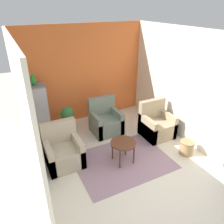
{
  "coord_description": "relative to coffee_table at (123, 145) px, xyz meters",
  "views": [
    {
      "loc": [
        -2.05,
        -2.25,
        3.25
      ],
      "look_at": [
        0.0,
        1.78,
        0.97
      ],
      "focal_mm": 35.0,
      "sensor_mm": 36.0,
      "label": 1
    }
  ],
  "objects": [
    {
      "name": "ground_plane",
      "position": [
        0.04,
        -1.16,
        -0.46
      ],
      "size": [
        20.0,
        20.0,
        0.0
      ],
      "primitive_type": "plane",
      "color": "beige",
      "rests_on": "ground"
    },
    {
      "name": "wall_back_accent",
      "position": [
        0.04,
        2.44,
        0.93
      ],
      "size": [
        3.78,
        0.06,
        2.77
      ],
      "color": "orange",
      "rests_on": "ground_plane"
    },
    {
      "name": "wall_left",
      "position": [
        -1.82,
        0.63,
        0.93
      ],
      "size": [
        0.06,
        3.57,
        2.77
      ],
      "color": "silver",
      "rests_on": "ground_plane"
    },
    {
      "name": "wall_right",
      "position": [
        1.9,
        0.63,
        0.93
      ],
      "size": [
        0.06,
        3.57,
        2.77
      ],
      "color": "silver",
      "rests_on": "ground_plane"
    },
    {
      "name": "area_rug",
      "position": [
        0.0,
        -0.0,
        -0.45
      ],
      "size": [
        2.09,
        1.57,
        0.01
      ],
      "color": "gray",
      "rests_on": "ground_plane"
    },
    {
      "name": "coffee_table",
      "position": [
        0.0,
        0.0,
        0.0
      ],
      "size": [
        0.56,
        0.56,
        0.52
      ],
      "color": "#512D1E",
      "rests_on": "ground_plane"
    },
    {
      "name": "armchair_left",
      "position": [
        -1.2,
        0.54,
        -0.15
      ],
      "size": [
        0.77,
        0.72,
        0.96
      ],
      "color": "tan",
      "rests_on": "ground_plane"
    },
    {
      "name": "armchair_right",
      "position": [
        1.34,
        0.56,
        -0.15
      ],
      "size": [
        0.77,
        0.72,
        0.96
      ],
      "color": "#9E896B",
      "rests_on": "ground_plane"
    },
    {
      "name": "armchair_middle",
      "position": [
        0.21,
        1.36,
        -0.15
      ],
      "size": [
        0.77,
        0.72,
        0.96
      ],
      "color": "slate",
      "rests_on": "ground_plane"
    },
    {
      "name": "birdcage",
      "position": [
        -1.42,
        2.02,
        0.24
      ],
      "size": [
        0.54,
        0.54,
        1.42
      ],
      "color": "slate",
      "rests_on": "ground_plane"
    },
    {
      "name": "parrot",
      "position": [
        -1.42,
        2.03,
        1.09
      ],
      "size": [
        0.13,
        0.24,
        0.29
      ],
      "color": "#1E842D",
      "rests_on": "birdcage"
    },
    {
      "name": "potted_plant",
      "position": [
        -0.71,
        1.84,
        -0.01
      ],
      "size": [
        0.37,
        0.34,
        0.75
      ],
      "color": "brown",
      "rests_on": "ground_plane"
    },
    {
      "name": "wicker_basket",
      "position": [
        1.49,
        -0.43,
        -0.28
      ],
      "size": [
        0.34,
        0.34,
        0.34
      ],
      "color": "#A37F51",
      "rests_on": "ground_plane"
    }
  ]
}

